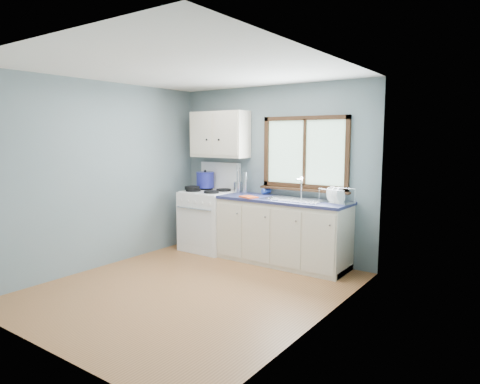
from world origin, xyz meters
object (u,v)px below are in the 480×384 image
Objects in this scene: stockpot at (205,180)px; thermos at (245,183)px; utensil_crock at (238,187)px; dish_rack at (336,199)px; gas_range at (209,219)px; base_cabinets at (282,235)px; skillet at (192,188)px; sink at (294,204)px.

stockpot reaches higher than thermos.
utensil_crock reaches higher than dish_rack.
base_cabinets is (1.31, 0.02, -0.08)m from gas_range.
skillet is 0.83m from thermos.
utensil_crock is at bearing 25.20° from gas_range.
sink reaches higher than base_cabinets.
stockpot is (-1.66, 0.10, 0.23)m from sink.
sink is at bearing -165.99° from dish_rack.
sink is 2.01× the size of utensil_crock.
stockpot is at bearing 176.40° from sink.
gas_range is 3.26× the size of utensil_crock.
utensil_crock is at bearing 175.59° from thermos.
dish_rack is at bearing -4.17° from thermos.
sink reaches higher than dish_rack.
base_cabinets is 4.43× the size of dish_rack.
gas_range is 4.26× the size of stockpot.
gas_range is 1.62× the size of sink.
skillet is (-1.50, -0.19, 0.57)m from base_cabinets.
dish_rack is (0.57, 0.06, 0.11)m from sink.
thermos reaches higher than sink.
base_cabinets is at bearing 0.82° from gas_range.
gas_range is 0.83m from thermos.
thermos is (-0.75, 0.17, 0.67)m from base_cabinets.
thermos is (0.14, -0.01, 0.07)m from utensil_crock.
skillet is 0.71m from utensil_crock.
gas_range is at bearing -35.32° from stockpot.
dish_rack is at bearing 5.70° from sink.
sink is 2.63× the size of stockpot.
thermos is at bearing -4.41° from utensil_crock.
utensil_crock reaches higher than thermos.
base_cabinets is 5.79× the size of stockpot.
sink is 1.69m from skillet.
sink is at bearing -3.60° from stockpot.
utensil_crock is 0.16m from thermos.
utensil_crock is 1.00× the size of dish_rack.
base_cabinets is 0.48m from sink.
base_cabinets is at bearing -4.03° from stockpot.
base_cabinets is 5.86× the size of thermos.
skillet is at bearing -165.45° from dish_rack.
gas_range reaches higher than sink.
sink is at bearing 0.71° from gas_range.
sink is 1.09m from utensil_crock.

